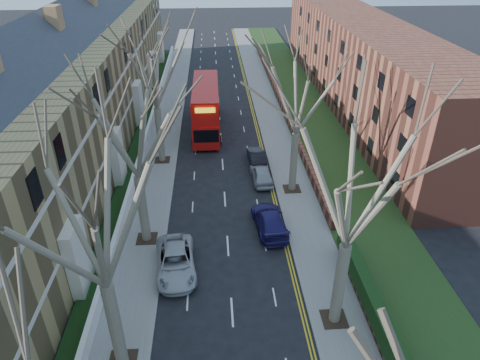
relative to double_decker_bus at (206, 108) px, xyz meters
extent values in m
cube|color=slate|center=(-4.53, 3.75, -2.38)|extent=(3.00, 102.00, 0.12)
cube|color=slate|center=(7.47, 3.75, -2.38)|extent=(3.00, 102.00, 0.12)
cube|color=#9B844F|center=(-12.33, -4.25, 2.56)|extent=(9.00, 78.00, 10.00)
cube|color=#2A2C33|center=(-12.33, -4.25, 8.56)|extent=(4.67, 78.00, 4.67)
cube|color=silver|center=(-7.88, -4.25, 1.06)|extent=(0.12, 78.00, 0.35)
cube|color=silver|center=(-7.88, -4.25, 4.56)|extent=(0.12, 78.00, 0.35)
cube|color=brown|center=(18.97, 7.75, 2.56)|extent=(8.00, 54.00, 10.00)
cube|color=brown|center=(9.17, 7.75, -1.87)|extent=(0.35, 54.00, 0.90)
cube|color=white|center=(-6.18, -4.25, -1.82)|extent=(0.30, 78.00, 1.00)
cube|color=#233A15|center=(11.97, 3.75, -2.29)|extent=(6.00, 102.00, 0.06)
cylinder|color=#6B5F4C|center=(-4.23, -29.25, 0.31)|extent=(0.64, 0.64, 5.25)
cylinder|color=#6B5F4C|center=(-4.23, -19.25, 0.22)|extent=(0.64, 0.64, 5.07)
cube|color=#2D2116|center=(-4.23, -19.25, -2.30)|extent=(1.40, 1.40, 0.05)
cylinder|color=#6B5F4C|center=(-4.23, -7.25, 0.31)|extent=(0.60, 0.60, 5.25)
cube|color=#2D2116|center=(-4.23, -7.25, -2.30)|extent=(1.40, 1.40, 0.05)
cylinder|color=#6B5F4C|center=(7.17, -27.25, 0.31)|extent=(0.64, 0.64, 5.25)
cube|color=#2D2116|center=(7.17, -27.25, -2.30)|extent=(1.40, 1.40, 0.05)
cylinder|color=#6B5F4C|center=(7.17, -13.25, 0.22)|extent=(0.60, 0.60, 5.07)
cube|color=#2D2116|center=(7.17, -13.25, -2.30)|extent=(1.40, 1.40, 0.05)
cube|color=#B3100C|center=(0.00, 0.00, -0.90)|extent=(2.75, 11.89, 2.38)
cube|color=#B3100C|center=(0.00, 0.00, 1.37)|extent=(2.75, 11.30, 2.16)
cube|color=black|center=(0.00, 0.00, -0.41)|extent=(2.77, 10.94, 0.97)
cube|color=black|center=(0.00, 0.00, 1.48)|extent=(2.77, 10.70, 0.97)
imported|color=#AAABB0|center=(-1.94, -22.52, -1.70)|extent=(2.95, 5.52, 1.47)
imported|color=#1F1855|center=(4.61, -18.50, -1.69)|extent=(2.52, 5.29, 1.49)
imported|color=#9B9EA3|center=(4.75, -11.55, -1.73)|extent=(1.88, 4.22, 1.41)
imported|color=black|center=(4.66, -8.17, -1.78)|extent=(1.60, 4.08, 1.32)
camera|label=1|loc=(0.79, -43.63, 16.61)|focal=32.00mm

